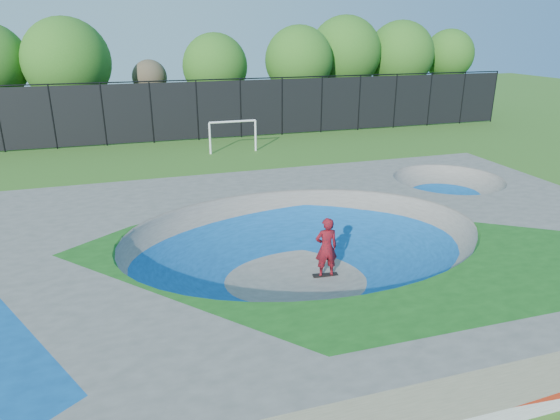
# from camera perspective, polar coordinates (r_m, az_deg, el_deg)

# --- Properties ---
(ground) EXTENTS (120.00, 120.00, 0.00)m
(ground) POSITION_cam_1_polar(r_m,az_deg,el_deg) (15.56, 2.64, -7.51)
(ground) COLOR #33631B
(ground) RESTS_ON ground
(skate_deck) EXTENTS (22.00, 14.00, 1.50)m
(skate_deck) POSITION_cam_1_polar(r_m,az_deg,el_deg) (15.23, 2.69, -5.00)
(skate_deck) COLOR gray
(skate_deck) RESTS_ON ground
(skater) EXTENTS (0.74, 0.52, 1.92)m
(skater) POSITION_cam_1_polar(r_m,az_deg,el_deg) (15.18, 5.31, -4.30)
(skater) COLOR red
(skater) RESTS_ON ground
(skateboard) EXTENTS (0.80, 0.32, 0.05)m
(skateboard) POSITION_cam_1_polar(r_m,az_deg,el_deg) (15.58, 5.20, -7.43)
(skateboard) COLOR black
(skateboard) RESTS_ON ground
(soccer_goal) EXTENTS (2.96, 0.12, 1.96)m
(soccer_goal) POSITION_cam_1_polar(r_m,az_deg,el_deg) (30.87, -5.41, 9.04)
(soccer_goal) COLOR white
(soccer_goal) RESTS_ON ground
(fence) EXTENTS (48.09, 0.09, 4.04)m
(fence) POSITION_cam_1_polar(r_m,az_deg,el_deg) (34.65, -9.45, 11.31)
(fence) COLOR black
(fence) RESTS_ON ground
(treeline) EXTENTS (52.69, 7.56, 8.29)m
(treeline) POSITION_cam_1_polar(r_m,az_deg,el_deg) (39.64, -7.37, 16.73)
(treeline) COLOR #4C3926
(treeline) RESTS_ON ground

